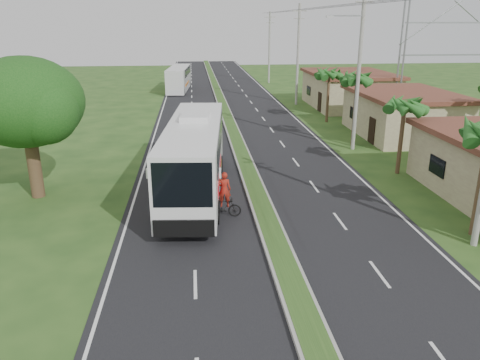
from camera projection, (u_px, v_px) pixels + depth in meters
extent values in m
plane|color=#224419|center=(289.00, 279.00, 17.49)|extent=(180.00, 180.00, 0.00)
cube|color=black|center=(238.00, 145.00, 36.32)|extent=(14.00, 160.00, 0.02)
cube|color=gray|center=(238.00, 144.00, 36.29)|extent=(1.20, 160.00, 0.17)
cube|color=#224419|center=(238.00, 143.00, 36.26)|extent=(0.95, 160.00, 0.02)
cube|color=silver|center=(151.00, 148.00, 35.69)|extent=(0.12, 160.00, 0.01)
cube|color=silver|center=(322.00, 143.00, 36.96)|extent=(0.12, 160.00, 0.01)
cube|color=#998868|center=(402.00, 116.00, 38.99)|extent=(7.00, 10.00, 3.35)
cube|color=#5A2C20|center=(405.00, 93.00, 38.40)|extent=(7.60, 10.60, 0.32)
cube|color=#998868|center=(349.00, 91.00, 52.15)|extent=(8.00, 11.00, 3.50)
cube|color=#5A2C20|center=(350.00, 74.00, 51.54)|extent=(8.60, 11.60, 0.32)
cylinder|color=#473321|center=(401.00, 138.00, 28.94)|extent=(0.26, 0.26, 4.60)
cylinder|color=#473321|center=(355.00, 111.00, 35.34)|extent=(0.26, 0.26, 5.40)
cylinder|color=#473321|center=(328.00, 97.00, 43.96)|extent=(0.26, 0.26, 4.80)
cylinder|color=#473321|center=(34.00, 162.00, 25.12)|extent=(0.70, 0.70, 4.00)
ellipsoid|color=#124011|center=(25.00, 102.00, 24.09)|extent=(6.00, 6.00, 4.68)
sphere|color=#124011|center=(4.00, 109.00, 24.87)|extent=(3.80, 3.80, 3.80)
sphere|color=#124011|center=(44.00, 111.00, 23.36)|extent=(3.40, 3.40, 3.40)
cylinder|color=gray|center=(359.00, 68.00, 33.31)|extent=(0.28, 0.28, 12.00)
cube|color=gray|center=(364.00, 2.00, 31.89)|extent=(1.20, 0.10, 0.10)
cube|color=gray|center=(346.00, 16.00, 32.07)|extent=(2.40, 0.10, 0.10)
cylinder|color=gray|center=(298.00, 55.00, 52.30)|extent=(0.28, 0.28, 11.00)
cube|color=gray|center=(300.00, 11.00, 50.79)|extent=(1.60, 0.12, 0.12)
cube|color=gray|center=(299.00, 19.00, 51.05)|extent=(1.20, 0.10, 0.10)
cylinder|color=gray|center=(269.00, 48.00, 71.22)|extent=(0.28, 0.28, 10.50)
cube|color=gray|center=(270.00, 17.00, 69.78)|extent=(1.60, 0.12, 0.12)
cube|color=gray|center=(270.00, 23.00, 70.04)|extent=(1.20, 0.10, 0.10)
cylinder|color=gray|center=(404.00, 56.00, 44.95)|extent=(0.18, 0.18, 12.00)
cylinder|color=gray|center=(400.00, 55.00, 45.89)|extent=(0.18, 0.18, 12.00)
cube|color=gray|center=(451.00, 55.00, 45.89)|extent=(10.00, 0.14, 0.14)
cube|color=gray|center=(455.00, 23.00, 44.92)|extent=(10.00, 0.14, 0.14)
cube|color=silver|center=(195.00, 155.00, 25.54)|extent=(3.85, 13.43, 3.48)
cube|color=black|center=(195.00, 138.00, 25.92)|extent=(3.68, 10.80, 1.39)
cube|color=black|center=(182.00, 185.00, 19.15)|extent=(2.49, 0.35, 1.95)
cube|color=red|center=(193.00, 174.00, 24.51)|extent=(3.28, 5.95, 0.61)
cube|color=yellow|center=(196.00, 170.00, 26.17)|extent=(3.08, 3.53, 0.28)
cube|color=silver|center=(195.00, 116.00, 26.19)|extent=(1.76, 2.77, 0.31)
cylinder|color=black|center=(163.00, 213.00, 22.09)|extent=(0.45, 1.17, 1.15)
cylinder|color=black|center=(216.00, 212.00, 22.13)|extent=(0.45, 1.17, 1.15)
cylinder|color=black|center=(180.00, 165.00, 29.40)|extent=(0.45, 1.17, 1.15)
cylinder|color=black|center=(219.00, 165.00, 29.44)|extent=(0.45, 1.17, 1.15)
cube|color=silver|center=(179.00, 78.00, 64.26)|extent=(3.25, 11.09, 3.04)
cube|color=black|center=(179.00, 71.00, 64.41)|extent=(3.07, 8.25, 1.03)
cube|color=orange|center=(178.00, 84.00, 63.54)|extent=(2.84, 5.41, 0.33)
cylinder|color=black|center=(168.00, 92.00, 60.35)|extent=(0.36, 0.93, 0.91)
cylinder|color=black|center=(184.00, 92.00, 60.39)|extent=(0.36, 0.93, 0.91)
cylinder|color=black|center=(175.00, 84.00, 68.45)|extent=(0.36, 0.93, 0.91)
cylinder|color=black|center=(189.00, 84.00, 68.49)|extent=(0.36, 0.93, 0.91)
imported|color=black|center=(224.00, 207.00, 22.90)|extent=(1.69, 0.62, 0.99)
imported|color=maroon|center=(224.00, 189.00, 22.60)|extent=(0.69, 0.48, 1.78)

